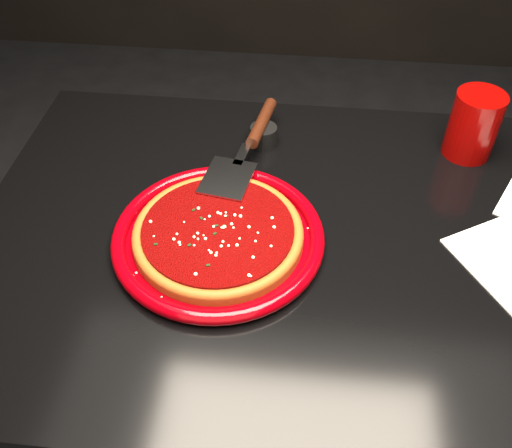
{
  "coord_description": "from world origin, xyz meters",
  "views": [
    {
      "loc": [
        -0.04,
        -0.68,
        1.45
      ],
      "look_at": [
        -0.11,
        0.0,
        0.77
      ],
      "focal_mm": 40.0,
      "sensor_mm": 36.0,
      "label": 1
    }
  ],
  "objects_px": {
    "table": "(306,357)",
    "ramekin": "(264,136)",
    "pizza_server": "(247,146)",
    "cup": "(474,125)",
    "plate": "(218,237)"
  },
  "relations": [
    {
      "from": "pizza_server",
      "to": "cup",
      "type": "distance_m",
      "value": 0.43
    },
    {
      "from": "ramekin",
      "to": "pizza_server",
      "type": "bearing_deg",
      "value": -109.04
    },
    {
      "from": "pizza_server",
      "to": "ramekin",
      "type": "xyz_separation_m",
      "value": [
        0.02,
        0.07,
        -0.02
      ]
    },
    {
      "from": "pizza_server",
      "to": "ramekin",
      "type": "relative_size",
      "value": 6.6
    },
    {
      "from": "plate",
      "to": "cup",
      "type": "distance_m",
      "value": 0.54
    },
    {
      "from": "cup",
      "to": "plate",
      "type": "bearing_deg",
      "value": -146.61
    },
    {
      "from": "table",
      "to": "plate",
      "type": "height_order",
      "value": "plate"
    },
    {
      "from": "table",
      "to": "plate",
      "type": "bearing_deg",
      "value": -170.2
    },
    {
      "from": "table",
      "to": "ramekin",
      "type": "distance_m",
      "value": 0.48
    },
    {
      "from": "cup",
      "to": "ramekin",
      "type": "xyz_separation_m",
      "value": [
        -0.4,
        -0.02,
        -0.04
      ]
    },
    {
      "from": "table",
      "to": "plate",
      "type": "relative_size",
      "value": 3.38
    },
    {
      "from": "plate",
      "to": "pizza_server",
      "type": "relative_size",
      "value": 1.0
    },
    {
      "from": "ramekin",
      "to": "table",
      "type": "bearing_deg",
      "value": -64.09
    },
    {
      "from": "table",
      "to": "ramekin",
      "type": "bearing_deg",
      "value": 115.91
    },
    {
      "from": "cup",
      "to": "table",
      "type": "bearing_deg",
      "value": -136.36
    }
  ]
}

